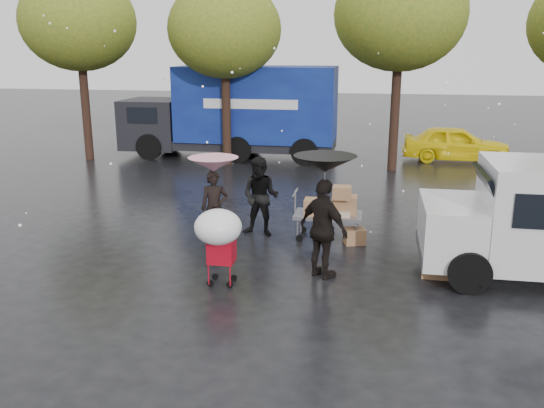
% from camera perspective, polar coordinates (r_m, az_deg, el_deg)
% --- Properties ---
extents(ground, '(90.00, 90.00, 0.00)m').
position_cam_1_polar(ground, '(11.37, 0.04, -6.37)').
color(ground, black).
rests_on(ground, ground).
extents(person_pink, '(0.68, 0.54, 1.63)m').
position_cam_1_polar(person_pink, '(12.56, -5.72, -0.40)').
color(person_pink, black).
rests_on(person_pink, ground).
extents(person_middle, '(0.96, 0.79, 1.81)m').
position_cam_1_polar(person_middle, '(13.09, -1.13, 0.72)').
color(person_middle, black).
rests_on(person_middle, ground).
extents(person_black, '(1.16, 1.03, 1.89)m').
position_cam_1_polar(person_black, '(10.68, 5.13, -2.50)').
color(person_black, black).
rests_on(person_black, ground).
extents(umbrella_pink, '(1.08, 1.08, 1.94)m').
position_cam_1_polar(umbrella_pink, '(12.34, -5.83, 3.93)').
color(umbrella_pink, '#4C4C4C').
rests_on(umbrella_pink, ground).
extents(umbrella_black, '(1.14, 1.14, 2.33)m').
position_cam_1_polar(umbrella_black, '(10.37, 5.29, 3.98)').
color(umbrella_black, '#4C4C4C').
rests_on(umbrella_black, ground).
extents(vendor_cart, '(1.52, 0.80, 1.27)m').
position_cam_1_polar(vendor_cart, '(12.90, 5.96, -0.41)').
color(vendor_cart, slate).
rests_on(vendor_cart, ground).
extents(shopping_cart, '(0.84, 0.84, 1.46)m').
position_cam_1_polar(shopping_cart, '(10.19, -5.31, -2.69)').
color(shopping_cart, red).
rests_on(shopping_cart, ground).
extents(blue_truck, '(8.30, 2.60, 3.50)m').
position_cam_1_polar(blue_truck, '(22.60, -3.58, 9.06)').
color(blue_truck, navy).
rests_on(blue_truck, ground).
extents(box_ground_near, '(0.54, 0.45, 0.47)m').
position_cam_1_polar(box_ground_near, '(11.34, 15.96, -5.80)').
color(box_ground_near, brown).
rests_on(box_ground_near, ground).
extents(box_ground_far, '(0.53, 0.47, 0.35)m').
position_cam_1_polar(box_ground_far, '(12.82, 8.18, -3.17)').
color(box_ground_far, brown).
rests_on(box_ground_far, ground).
extents(yellow_taxi, '(3.97, 1.67, 1.34)m').
position_cam_1_polar(yellow_taxi, '(22.96, 17.75, 5.73)').
color(yellow_taxi, yellow).
rests_on(yellow_taxi, ground).
extents(tree_row, '(21.60, 4.40, 7.12)m').
position_cam_1_polar(tree_row, '(20.55, 3.88, 17.56)').
color(tree_row, black).
rests_on(tree_row, ground).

